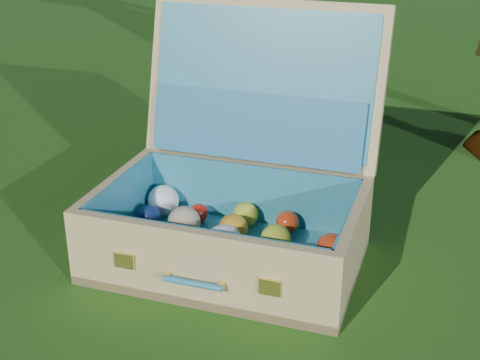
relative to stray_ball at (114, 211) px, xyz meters
name	(u,v)px	position (x,y,z in m)	size (l,w,h in m)	color
ground	(311,261)	(0.50, -0.01, -0.03)	(60.00, 60.00, 0.00)	#215114
stray_ball	(114,211)	(0.00, 0.00, 0.00)	(0.07, 0.07, 0.07)	teal
suitcase	(238,186)	(0.33, 0.01, 0.12)	(0.58, 0.55, 0.54)	#DCBB76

